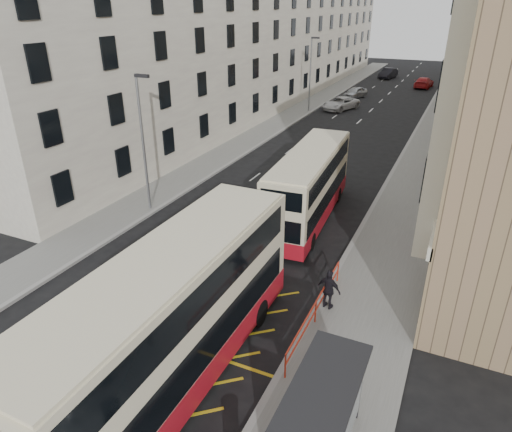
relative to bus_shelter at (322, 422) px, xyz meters
The scene contains 18 objects.
ground 8.62m from the bus_shelter, behind, with size 200.00×200.00×0.00m, color black.
pavement_right 30.46m from the bus_shelter, 90.65° to the left, with size 4.00×120.00×0.15m, color slate.
pavement_left 34.34m from the bus_shelter, 117.53° to the left, with size 3.00×120.00×0.15m, color slate.
kerb_right 30.55m from the bus_shelter, 94.41° to the left, with size 0.25×120.00×0.15m, color gray.
kerb_left 33.67m from the bus_shelter, 115.26° to the left, with size 0.25×120.00×0.15m, color gray.
road_markings 46.20m from the bus_shelter, 100.42° to the left, with size 10.00×110.00×0.01m, color silver, non-canonical shape.
terrace_left 50.98m from the bus_shelter, 115.38° to the left, with size 9.18×79.00×13.25m.
bus_shelter is the anchor object (origin of this frame).
guard_railing 6.61m from the bus_shelter, 108.82° to the left, with size 0.06×6.56×1.01m.
street_lamp_near 19.38m from the bus_shelter, 139.86° to the left, with size 0.93×0.18×8.00m.
street_lamp_far 44.94m from the bus_shelter, 109.12° to the left, with size 0.93×0.18×8.00m.
double_decker_front 5.60m from the bus_shelter, 166.17° to the left, with size 2.87×12.34×4.91m.
double_decker_rear 16.11m from the bus_shelter, 109.95° to the left, with size 3.11×10.63×4.19m.
pedestrian_far 7.61m from the bus_shelter, 104.72° to the left, with size 1.04×0.43×1.77m, color black.
white_van 46.72m from the bus_shelter, 104.60° to the left, with size 2.39×5.18×1.44m, color silver.
car_silver 54.38m from the bus_shelter, 102.65° to the left, with size 1.68×4.17×1.42m, color #B2B6BB.
car_dark 72.59m from the bus_shelter, 98.68° to the left, with size 1.70×4.89×1.61m, color black.
car_red 65.09m from the bus_shelter, 94.04° to the left, with size 2.11×5.19×1.51m, color #AD181A.
Camera 1 is at (10.23, -8.47, 11.75)m, focal length 32.00 mm.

